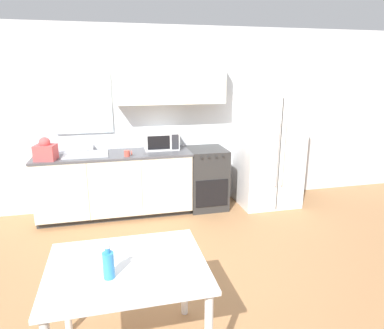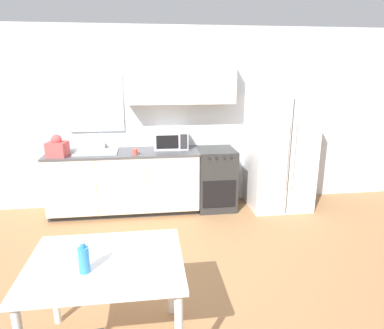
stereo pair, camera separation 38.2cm
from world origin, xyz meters
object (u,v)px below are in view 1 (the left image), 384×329
(refrigerator, at_px, (268,150))
(coffee_mug, at_px, (128,153))
(drink_bottle, at_px, (108,264))
(microwave, at_px, (161,140))
(oven_range, at_px, (206,178))
(dining_table, at_px, (128,279))

(refrigerator, relative_size, coffee_mug, 15.84)
(drink_bottle, bearing_deg, microwave, 75.11)
(drink_bottle, bearing_deg, coffee_mug, 84.17)
(oven_range, xyz_separation_m, refrigerator, (0.98, -0.07, 0.40))
(coffee_mug, height_order, drink_bottle, coffee_mug)
(refrigerator, height_order, dining_table, refrigerator)
(dining_table, distance_m, drink_bottle, 0.27)
(oven_range, bearing_deg, dining_table, -116.27)
(dining_table, bearing_deg, drink_bottle, -133.76)
(drink_bottle, bearing_deg, oven_range, 62.81)
(refrigerator, bearing_deg, dining_table, -131.23)
(microwave, relative_size, drink_bottle, 2.14)
(oven_range, relative_size, coffee_mug, 8.51)
(oven_range, height_order, drink_bottle, drink_bottle)
(oven_range, height_order, refrigerator, refrigerator)
(microwave, xyz_separation_m, coffee_mug, (-0.52, -0.34, -0.09))
(refrigerator, relative_size, drink_bottle, 7.39)
(oven_range, xyz_separation_m, coffee_mug, (-1.18, -0.21, 0.51))
(refrigerator, bearing_deg, coffee_mug, -176.08)
(oven_range, relative_size, microwave, 1.86)
(coffee_mug, height_order, dining_table, coffee_mug)
(refrigerator, distance_m, drink_bottle, 3.68)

